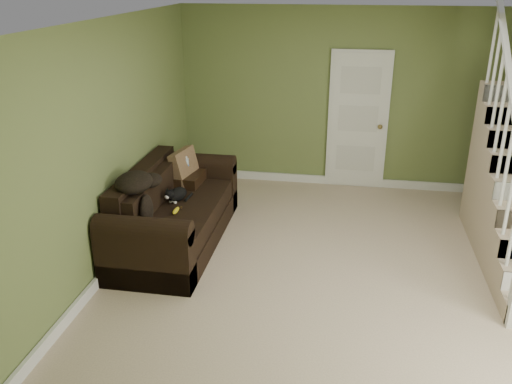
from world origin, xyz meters
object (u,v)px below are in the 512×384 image
at_px(cat, 177,195).
at_px(banana, 176,211).
at_px(side_table, 183,195).
at_px(sofa, 172,215).

height_order(cat, banana, cat).
height_order(side_table, cat, side_table).
bearing_deg(side_table, sofa, -83.48).
relative_size(sofa, banana, 12.80).
xyz_separation_m(side_table, banana, (0.21, -0.93, 0.20)).
height_order(sofa, side_table, sofa).
height_order(sofa, cat, sofa).
bearing_deg(cat, banana, -55.53).
xyz_separation_m(cat, banana, (0.09, -0.32, -0.06)).
relative_size(sofa, cat, 5.10).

